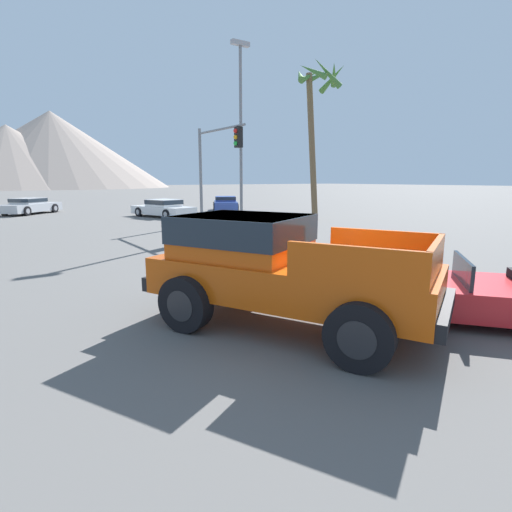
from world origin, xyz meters
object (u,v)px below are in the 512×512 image
at_px(parked_car_blue, 225,203).
at_px(traffic_light_main, 217,156).
at_px(parked_car_white, 163,208).
at_px(parked_car_silver, 30,206).
at_px(orange_pickup_truck, 274,264).
at_px(palm_tree_leaning, 316,105).
at_px(red_convertible_car, 490,297).
at_px(street_lamp_post, 241,122).

bearing_deg(parked_car_blue, traffic_light_main, -93.80).
bearing_deg(parked_car_white, parked_car_silver, 116.10).
height_order(orange_pickup_truck, parked_car_silver, orange_pickup_truck).
relative_size(parked_car_blue, palm_tree_leaning, 0.49).
distance_m(orange_pickup_truck, red_convertible_car, 3.84).
distance_m(street_lamp_post, palm_tree_leaning, 6.96).
bearing_deg(street_lamp_post, palm_tree_leaning, 16.92).
relative_size(red_convertible_car, street_lamp_post, 0.51).
bearing_deg(traffic_light_main, street_lamp_post, 15.56).
height_order(traffic_light_main, palm_tree_leaning, palm_tree_leaning).
relative_size(orange_pickup_truck, red_convertible_car, 1.18).
height_order(orange_pickup_truck, red_convertible_car, orange_pickup_truck).
relative_size(parked_car_silver, palm_tree_leaning, 0.50).
bearing_deg(red_convertible_car, parked_car_blue, 31.15).
xyz_separation_m(red_convertible_car, palm_tree_leaning, (9.62, 14.95, 6.25)).
height_order(red_convertible_car, palm_tree_leaning, palm_tree_leaning).
bearing_deg(parked_car_silver, street_lamp_post, -20.95).
distance_m(parked_car_blue, palm_tree_leaning, 10.84).
xyz_separation_m(orange_pickup_truck, parked_car_silver, (-1.01, 27.29, -0.46)).
relative_size(parked_car_silver, street_lamp_post, 0.53).
relative_size(parked_car_white, parked_car_silver, 1.10).
bearing_deg(orange_pickup_truck, palm_tree_leaning, 18.81).
height_order(orange_pickup_truck, street_lamp_post, street_lamp_post).
bearing_deg(street_lamp_post, parked_car_blue, 63.33).
bearing_deg(orange_pickup_truck, parked_car_white, 46.83).
bearing_deg(traffic_light_main, red_convertible_car, -10.56).
distance_m(parked_car_blue, parked_car_silver, 13.94).
distance_m(parked_car_silver, traffic_light_main, 16.55).
bearing_deg(red_convertible_car, street_lamp_post, 37.37).
relative_size(parked_car_silver, traffic_light_main, 0.89).
height_order(parked_car_blue, parked_car_silver, parked_car_silver).
bearing_deg(parked_car_silver, orange_pickup_truck, -43.23).
xyz_separation_m(red_convertible_car, parked_car_white, (2.70, 21.75, 0.17)).
xyz_separation_m(red_convertible_car, parked_car_silver, (-4.24, 29.27, 0.17)).
height_order(red_convertible_car, traffic_light_main, traffic_light_main).
xyz_separation_m(parked_car_blue, palm_tree_leaning, (1.00, -8.92, 6.09)).
bearing_deg(parked_car_blue, palm_tree_leaning, -55.05).
bearing_deg(traffic_light_main, orange_pickup_truck, -25.30).
bearing_deg(palm_tree_leaning, orange_pickup_truck, -134.72).
height_order(parked_car_silver, street_lamp_post, street_lamp_post).
distance_m(parked_car_white, parked_car_blue, 6.28).
height_order(parked_car_white, parked_car_silver, parked_car_white).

